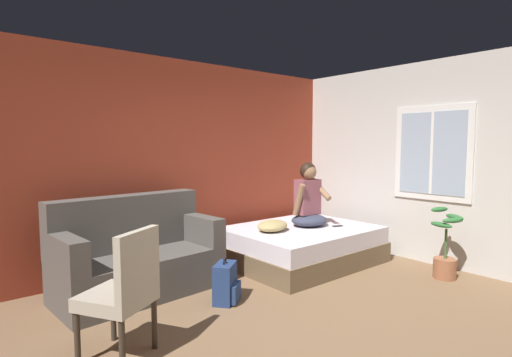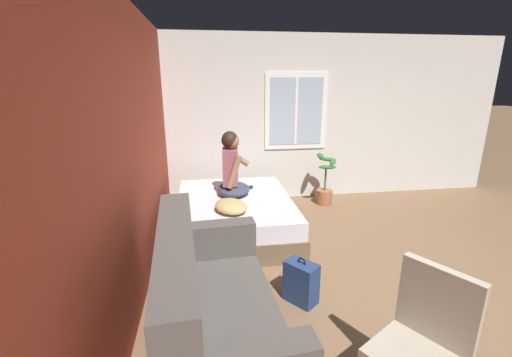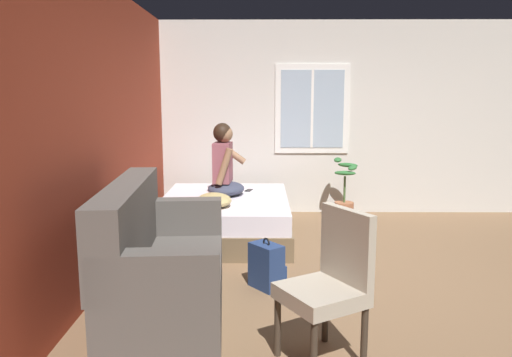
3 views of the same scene
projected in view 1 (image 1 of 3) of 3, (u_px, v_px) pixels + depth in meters
The scene contains 11 objects.
ground_plane at pixel (299, 343), 3.21m from camera, with size 40.00×40.00×0.00m, color brown.
wall_back_accent at pixel (153, 164), 5.09m from camera, with size 10.84×0.16×2.70m, color #993823.
wall_side_with_window at pixel (466, 164), 5.01m from camera, with size 0.19×6.45×2.70m.
bed at pixel (301, 245), 5.43m from camera, with size 1.93×1.53×0.48m.
couch at pixel (137, 257), 4.30m from camera, with size 1.75×0.94×1.04m.
side_chair at pixel (124, 289), 2.95m from camera, with size 0.63×0.63×0.98m.
person_seated at pixel (308, 200), 5.48m from camera, with size 0.56×0.49×0.88m.
backpack at pixel (226, 284), 4.04m from camera, with size 0.35×0.35×0.46m.
throw_pillow at pixel (272, 226), 5.17m from camera, with size 0.48×0.36×0.14m, color tan.
cell_phone at pixel (337, 226), 5.47m from camera, with size 0.07×0.14×0.01m, color black.
potted_plant at pixel (445, 254), 4.75m from camera, with size 0.39×0.37×0.85m.
Camera 1 is at (-2.24, -2.15, 1.60)m, focal length 28.00 mm.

